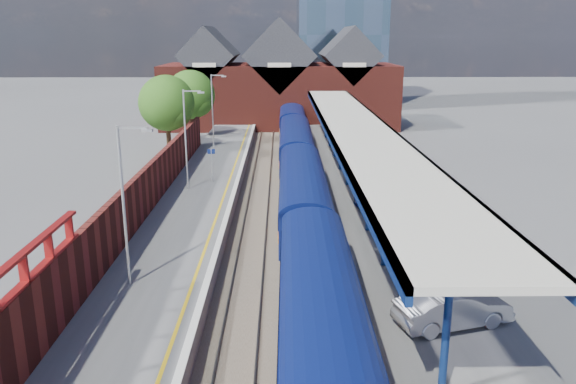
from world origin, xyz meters
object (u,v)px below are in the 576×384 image
(parked_car_silver, at_px, (453,307))
(parked_car_dark, at_px, (418,204))
(lamp_post_d, at_px, (214,106))
(lamp_post_b, at_px, (126,197))
(platform_sign, at_px, (211,160))
(parked_car_blue, at_px, (388,197))
(lamp_post_c, at_px, (187,133))
(train, at_px, (298,162))

(parked_car_silver, distance_m, parked_car_dark, 13.88)
(lamp_post_d, bearing_deg, lamp_post_b, -90.00)
(lamp_post_d, relative_size, parked_car_silver, 1.59)
(platform_sign, xyz_separation_m, parked_car_blue, (11.98, -6.55, -1.08))
(lamp_post_b, distance_m, lamp_post_c, 16.00)
(parked_car_silver, bearing_deg, parked_car_dark, -24.48)
(lamp_post_b, relative_size, parked_car_dark, 1.62)
(parked_car_silver, bearing_deg, platform_sign, 11.49)
(train, bearing_deg, lamp_post_c, -155.74)
(train, distance_m, parked_car_blue, 9.79)
(lamp_post_b, bearing_deg, parked_car_blue, 40.62)
(lamp_post_c, height_order, platform_sign, lamp_post_c)
(lamp_post_b, distance_m, parked_car_dark, 18.19)
(parked_car_blue, bearing_deg, lamp_post_d, 37.37)
(lamp_post_b, relative_size, platform_sign, 2.80)
(train, height_order, lamp_post_c, lamp_post_c)
(train, distance_m, lamp_post_b, 21.25)
(train, height_order, platform_sign, platform_sign)
(platform_sign, bearing_deg, lamp_post_b, -94.33)
(lamp_post_c, xyz_separation_m, platform_sign, (1.36, 2.00, -2.30))
(train, relative_size, platform_sign, 26.37)
(lamp_post_d, xyz_separation_m, platform_sign, (1.36, -14.00, -2.30))
(train, relative_size, lamp_post_b, 9.42)
(lamp_post_c, relative_size, platform_sign, 2.80)
(parked_car_silver, xyz_separation_m, parked_car_dark, (1.94, 13.74, -0.10))
(train, distance_m, lamp_post_d, 15.01)
(lamp_post_b, relative_size, lamp_post_c, 1.00)
(lamp_post_c, xyz_separation_m, lamp_post_d, (0.00, 16.00, 0.00))
(platform_sign, height_order, parked_car_silver, platform_sign)
(lamp_post_d, height_order, parked_car_silver, lamp_post_d)
(lamp_post_b, relative_size, parked_car_blue, 1.60)
(lamp_post_d, distance_m, parked_car_silver, 38.20)
(parked_car_dark, height_order, parked_car_blue, parked_car_dark)
(parked_car_blue, bearing_deg, platform_sign, 65.70)
(lamp_post_d, relative_size, parked_car_blue, 1.60)
(lamp_post_b, bearing_deg, train, 68.10)
(train, relative_size, lamp_post_c, 9.42)
(platform_sign, bearing_deg, train, 13.34)
(lamp_post_d, xyz_separation_m, parked_car_silver, (12.92, -35.80, -3.27))
(parked_car_dark, bearing_deg, parked_car_silver, 157.37)
(lamp_post_d, relative_size, parked_car_dark, 1.62)
(parked_car_silver, bearing_deg, lamp_post_d, 3.41)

